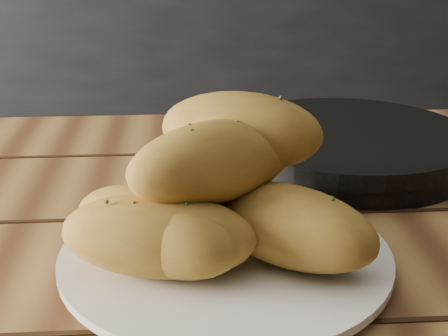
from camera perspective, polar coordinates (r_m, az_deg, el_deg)
counter at (r=2.32m, az=-7.48°, el=6.33°), size 2.80×0.60×0.90m
plate at (r=0.58m, az=0.13°, el=-8.17°), size 0.30×0.30×0.02m
bread_rolls at (r=0.55m, az=-1.12°, el=-2.54°), size 0.29×0.25×0.14m
skillet at (r=0.84m, az=11.35°, el=2.04°), size 0.44×0.32×0.05m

